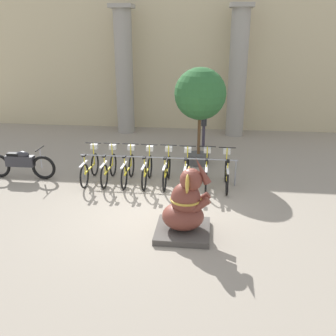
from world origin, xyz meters
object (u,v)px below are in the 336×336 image
bicycle_3 (147,170)px  motorcycle (21,163)px  bicycle_6 (206,172)px  bicycle_4 (167,170)px  bicycle_0 (90,167)px  bicycle_5 (186,171)px  person_pedestrian (204,120)px  bicycle_2 (128,169)px  bicycle_7 (227,173)px  elephant_statue (185,209)px  bicycle_1 (109,168)px  potted_tree (200,96)px

bicycle_3 → motorcycle: bearing=-179.3°
bicycle_6 → bicycle_3: bearing=-179.6°
bicycle_4 → bicycle_0: bearing=-179.2°
bicycle_3 → bicycle_5: size_ratio=1.00×
motorcycle → person_pedestrian: (5.28, 3.96, 0.54)m
bicycle_4 → bicycle_6: same height
bicycle_2 → bicycle_7: size_ratio=1.00×
bicycle_0 → bicycle_2: size_ratio=1.00×
bicycle_3 → motorcycle: size_ratio=0.78×
elephant_statue → motorcycle: (-5.06, 2.71, -0.13)m
bicycle_2 → bicycle_6: (2.24, -0.01, 0.00)m
bicycle_1 → bicycle_4: 1.68m
bicycle_7 → motorcycle: 6.02m
bicycle_0 → bicycle_1: size_ratio=1.00×
potted_tree → bicycle_0: bearing=-148.7°
bicycle_5 → elephant_statue: (0.16, -2.75, 0.19)m
bicycle_4 → person_pedestrian: (0.94, 3.90, 0.60)m
bicycle_7 → person_pedestrian: size_ratio=0.99×
bicycle_3 → motorcycle: (-3.78, -0.04, 0.06)m
bicycle_4 → motorcycle: (-4.34, -0.07, 0.06)m
bicycle_4 → person_pedestrian: person_pedestrian is taller
bicycle_3 → elephant_statue: elephant_statue is taller
bicycle_2 → bicycle_5: size_ratio=1.00×
elephant_statue → motorcycle: 5.74m
bicycle_0 → potted_tree: bearing=31.3°
bicycle_5 → bicycle_6: (0.56, 0.02, 0.00)m
motorcycle → bicycle_3: bearing=0.7°
bicycle_1 → potted_tree: potted_tree is taller
motorcycle → potted_tree: size_ratio=0.68×
bicycle_3 → person_pedestrian: size_ratio=0.99×
bicycle_3 → bicycle_6: same height
bicycle_1 → elephant_statue: bearing=-49.0°
bicycle_0 → bicycle_3: same height
bicycle_7 → potted_tree: bearing=114.3°
bicycle_4 → bicycle_5: bearing=-3.5°
bicycle_3 → elephant_statue: (1.29, -2.76, 0.19)m
bicycle_0 → bicycle_7: bearing=-0.4°
bicycle_3 → person_pedestrian: (1.50, 3.92, 0.60)m
elephant_statue → motorcycle: bearing=151.8°
bicycle_4 → bicycle_7: same height
elephant_statue → potted_tree: bearing=88.7°
bicycle_0 → motorcycle: size_ratio=0.78×
motorcycle → potted_tree: potted_tree is taller
bicycle_0 → bicycle_7: same height
bicycle_3 → bicycle_4: bearing=2.5°
bicycle_3 → potted_tree: bearing=53.3°
motorcycle → person_pedestrian: size_ratio=1.27×
bicycle_1 → bicycle_6: 2.80m
bicycle_3 → person_pedestrian: bearing=69.1°
bicycle_2 → bicycle_6: same height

